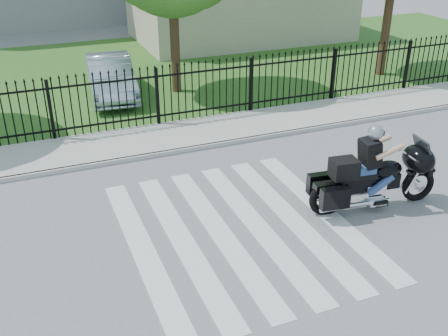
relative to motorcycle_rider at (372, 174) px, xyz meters
name	(u,v)px	position (x,y,z in m)	size (l,w,h in m)	color
ground	(239,229)	(-2.98, 0.24, -0.81)	(120.00, 120.00, 0.00)	slate
crosswalk	(239,229)	(-2.98, 0.24, -0.81)	(5.00, 5.50, 0.01)	silver
sidewalk	(169,137)	(-2.98, 5.24, -0.75)	(40.00, 2.00, 0.12)	#ADAAA3
curb	(179,151)	(-2.98, 4.24, -0.75)	(40.00, 0.12, 0.12)	#ADAAA3
grass_strip	(118,73)	(-2.98, 12.24, -0.80)	(40.00, 12.00, 0.02)	#2F6020
iron_fence	(157,98)	(-2.98, 6.24, 0.09)	(26.00, 0.04, 1.80)	black
building_low	(240,1)	(4.02, 16.24, 0.94)	(10.00, 6.00, 3.50)	beige
motorcycle_rider	(372,174)	(0.00, 0.00, 0.00)	(2.99, 1.17, 1.98)	black
parked_car	(110,77)	(-3.72, 9.59, -0.11)	(1.44, 4.13, 1.36)	#97A9BF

